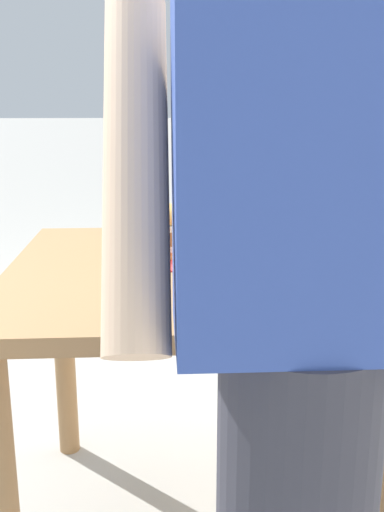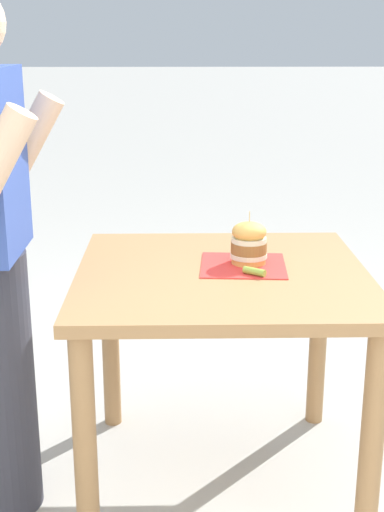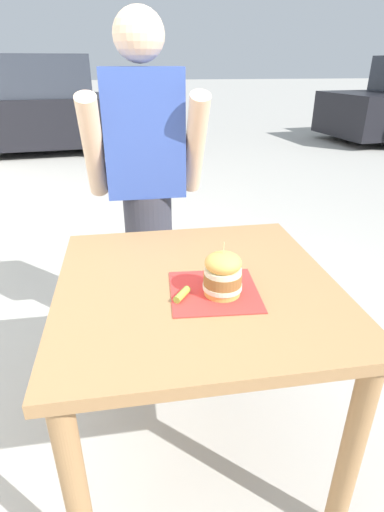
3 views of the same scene
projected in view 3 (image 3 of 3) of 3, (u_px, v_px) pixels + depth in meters
ground_plane at (196, 443)px, 1.71m from camera, size 80.00×80.00×0.00m
patio_table at (197, 315)px, 1.42m from camera, size 0.94×0.96×0.80m
serving_paper at (214, 291)px, 1.30m from camera, size 0.30×0.30×0.00m
sandwich at (223, 274)px, 1.26m from camera, size 0.13×0.13×0.18m
pickle_spear at (182, 294)px, 1.26m from camera, size 0.06×0.08×0.02m
diner_across_table at (147, 196)px, 1.96m from camera, size 0.55×0.35×1.69m
parked_car_far_end at (26, 109)px, 7.07m from camera, size 4.35×2.16×1.60m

